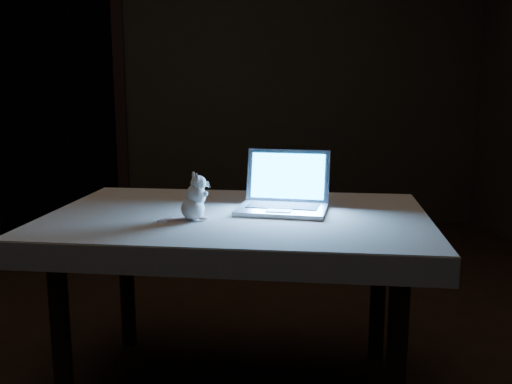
{
  "coord_description": "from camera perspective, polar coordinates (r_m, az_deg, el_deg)",
  "views": [
    {
      "loc": [
        -0.1,
        -1.96,
        1.14
      ],
      "look_at": [
        0.14,
        0.07,
        0.75
      ],
      "focal_mm": 40.0,
      "sensor_mm": 36.0,
      "label": 1
    }
  ],
  "objects": [
    {
      "name": "tablecloth",
      "position": [
        2.03,
        -4.1,
        -3.57
      ],
      "size": [
        1.61,
        1.4,
        0.09
      ],
      "primitive_type": null,
      "rotation": [
        0.0,
        0.0,
        -0.45
      ],
      "color": "beige",
      "rests_on": "table"
    },
    {
      "name": "table",
      "position": [
        2.16,
        -1.82,
        -11.12
      ],
      "size": [
        1.42,
        1.09,
        0.68
      ],
      "primitive_type": null,
      "rotation": [
        0.0,
        0.0,
        -0.24
      ],
      "color": "black",
      "rests_on": "floor"
    },
    {
      "name": "back_wall",
      "position": [
        4.47,
        -5.55,
        12.66
      ],
      "size": [
        4.5,
        0.04,
        2.6
      ],
      "primitive_type": "cube",
      "color": "black",
      "rests_on": "ground"
    },
    {
      "name": "laptop",
      "position": [
        2.06,
        2.62,
        0.94
      ],
      "size": [
        0.39,
        0.37,
        0.22
      ],
      "primitive_type": null,
      "rotation": [
        0.0,
        0.0,
        -0.33
      ],
      "color": "#B6B5BA",
      "rests_on": "tablecloth"
    },
    {
      "name": "doorway",
      "position": [
        4.57,
        -19.59,
        9.11
      ],
      "size": [
        1.06,
        0.36,
        2.13
      ],
      "primitive_type": null,
      "color": "black",
      "rests_on": "back_wall"
    },
    {
      "name": "plush_mouse",
      "position": [
        1.95,
        -6.37,
        -0.46
      ],
      "size": [
        0.17,
        0.17,
        0.16
      ],
      "primitive_type": null,
      "rotation": [
        0.0,
        0.0,
        -0.71
      ],
      "color": "white",
      "rests_on": "tablecloth"
    }
  ]
}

